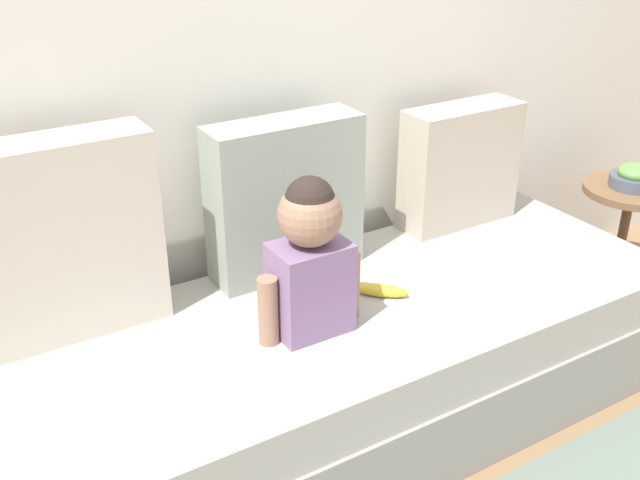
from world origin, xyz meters
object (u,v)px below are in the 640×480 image
(throw_pillow_center, at_px, (285,198))
(side_table, at_px, (627,210))
(throw_pillow_right, at_px, (460,166))
(couch, at_px, (336,370))
(throw_pillow_left, at_px, (50,242))
(toddler, at_px, (310,255))
(fruit_bowl, at_px, (634,177))
(banana, at_px, (380,290))

(throw_pillow_center, height_order, side_table, throw_pillow_center)
(throw_pillow_right, xyz_separation_m, side_table, (0.81, -0.15, -0.31))
(throw_pillow_center, distance_m, throw_pillow_right, 0.72)
(couch, bearing_deg, throw_pillow_center, 90.00)
(side_table, bearing_deg, throw_pillow_right, 169.32)
(throw_pillow_left, distance_m, side_table, 2.29)
(toddler, bearing_deg, fruit_bowl, 6.76)
(couch, xyz_separation_m, fruit_bowl, (1.53, 0.15, 0.28))
(toddler, height_order, banana, toddler)
(couch, height_order, throw_pillow_left, throw_pillow_left)
(throw_pillow_right, bearing_deg, fruit_bowl, -10.68)
(throw_pillow_right, xyz_separation_m, fruit_bowl, (0.81, -0.15, -0.16))
(throw_pillow_right, bearing_deg, banana, -151.53)
(couch, xyz_separation_m, toddler, (-0.12, -0.04, 0.46))
(banana, distance_m, fruit_bowl, 1.38)
(throw_pillow_right, xyz_separation_m, banana, (-0.56, -0.30, -0.20))
(toddler, bearing_deg, throw_pillow_right, 22.63)
(throw_pillow_center, bearing_deg, throw_pillow_right, 0.00)
(throw_pillow_left, height_order, banana, throw_pillow_left)
(couch, bearing_deg, side_table, 5.68)
(throw_pillow_left, xyz_separation_m, throw_pillow_right, (1.44, 0.00, -0.06))
(throw_pillow_right, height_order, toddler, toddler)
(throw_pillow_right, distance_m, side_table, 0.88)
(banana, bearing_deg, throw_pillow_center, 118.09)
(throw_pillow_center, xyz_separation_m, side_table, (1.53, -0.15, -0.34))
(throw_pillow_left, bearing_deg, couch, -22.97)
(banana, height_order, fruit_bowl, fruit_bowl)
(throw_pillow_left, xyz_separation_m, toddler, (0.61, -0.35, -0.05))
(throw_pillow_center, bearing_deg, fruit_bowl, -5.70)
(throw_pillow_left, xyz_separation_m, banana, (0.88, -0.30, -0.26))
(throw_pillow_center, bearing_deg, banana, -61.91)
(throw_pillow_left, relative_size, throw_pillow_right, 1.32)
(couch, relative_size, toddler, 5.00)
(couch, height_order, banana, banana)
(throw_pillow_left, bearing_deg, throw_pillow_right, 0.00)
(couch, distance_m, banana, 0.29)
(throw_pillow_center, relative_size, side_table, 1.12)
(toddler, xyz_separation_m, fruit_bowl, (1.65, 0.20, -0.18))
(throw_pillow_center, bearing_deg, throw_pillow_left, 180.00)
(throw_pillow_left, relative_size, throw_pillow_center, 1.16)
(couch, height_order, throw_pillow_center, throw_pillow_center)
(side_table, bearing_deg, couch, -174.32)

